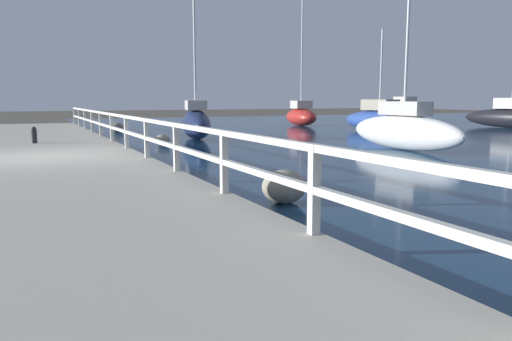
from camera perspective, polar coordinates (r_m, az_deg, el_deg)
ground_plane at (r=13.08m, az=-23.15°, el=0.48°), size 120.00×120.00×0.00m
dock_walkway at (r=13.07m, az=-23.18°, el=0.97°), size 4.69×36.00×0.23m
railing at (r=13.27m, az=-13.62°, el=4.72°), size 0.10×32.50×0.93m
boulder_water_edge at (r=17.69m, az=-10.64°, el=3.46°), size 0.51×0.46×0.38m
boulder_upstream at (r=25.78m, az=-15.59°, el=4.80°), size 0.59×0.53×0.44m
boulder_downstream at (r=7.69m, az=3.22°, el=-1.86°), size 0.70×0.63×0.52m
mooring_bollard at (r=17.15m, az=-24.01°, el=3.74°), size 0.16×0.16×0.52m
sailboat_white at (r=16.49m, az=16.53°, el=4.54°), size 1.06×5.04×6.97m
sailboat_navy at (r=20.28m, az=-6.89°, el=5.51°), size 2.17×4.96×7.33m
sailboat_red at (r=30.35m, az=5.18°, el=6.31°), size 1.90×3.62×7.37m
sailboat_green at (r=36.58m, az=16.61°, el=6.49°), size 2.23×4.38×7.53m
sailboat_black at (r=31.20m, az=27.15°, el=5.51°), size 1.43×5.95×5.00m
sailboat_blue at (r=25.62m, az=13.93°, el=5.77°), size 1.87×4.72×4.97m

